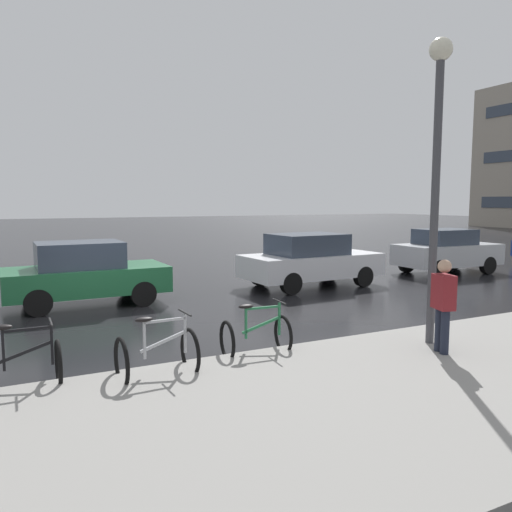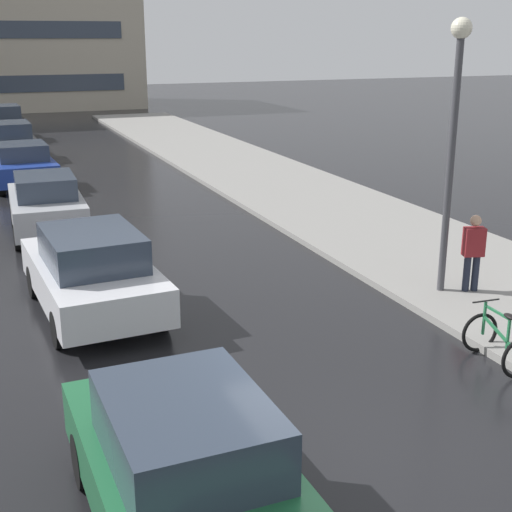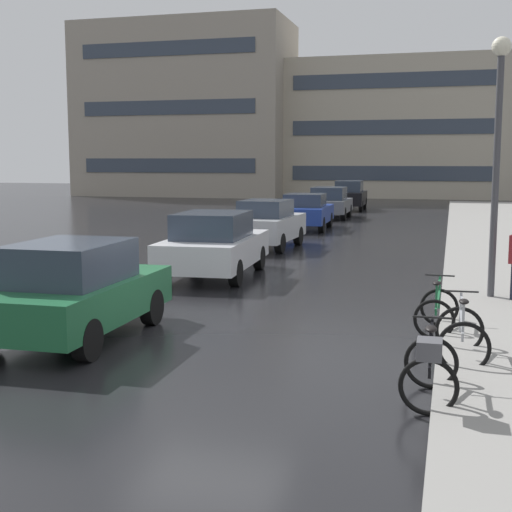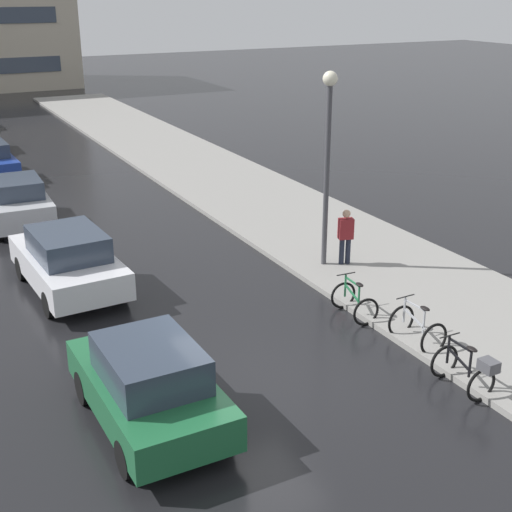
{
  "view_description": "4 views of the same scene",
  "coord_description": "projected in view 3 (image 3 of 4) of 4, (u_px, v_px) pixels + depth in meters",
  "views": [
    {
      "loc": [
        10.97,
        -1.99,
        2.65
      ],
      "look_at": [
        -0.68,
        3.77,
        1.21
      ],
      "focal_mm": 35.0,
      "sensor_mm": 36.0,
      "label": 1
    },
    {
      "loc": [
        -3.91,
        -6.51,
        5.05
      ],
      "look_at": [
        0.66,
        4.8,
        1.25
      ],
      "focal_mm": 50.0,
      "sensor_mm": 36.0,
      "label": 2
    },
    {
      "loc": [
        3.75,
        -10.66,
        2.94
      ],
      "look_at": [
        0.37,
        1.6,
        1.22
      ],
      "focal_mm": 50.0,
      "sensor_mm": 36.0,
      "label": 3
    },
    {
      "loc": [
        -5.54,
        -10.86,
        7.38
      ],
      "look_at": [
        1.35,
        2.44,
        1.67
      ],
      "focal_mm": 50.0,
      "sensor_mm": 36.0,
      "label": 4
    }
  ],
  "objects": [
    {
      "name": "streetlamp",
      "position": [
        498.0,
        132.0,
        14.29
      ],
      "size": [
        0.39,
        0.39,
        5.36
      ],
      "color": "#424247",
      "rests_on": "ground"
    },
    {
      "name": "bicycle_third",
      "position": [
        437.0,
        311.0,
        12.17
      ],
      "size": [
        0.75,
        1.13,
        0.94
      ],
      "color": "black",
      "rests_on": "ground"
    },
    {
      "name": "building_facade_side",
      "position": [
        186.0,
        111.0,
        58.88
      ],
      "size": [
        17.26,
        8.04,
        13.92
      ],
      "color": "#9E9384",
      "rests_on": "ground"
    },
    {
      "name": "ground_plane",
      "position": [
        208.0,
        342.0,
        11.56
      ],
      "size": [
        140.0,
        140.0,
        0.0
      ],
      "primitive_type": "plane",
      "color": "black"
    },
    {
      "name": "car_grey",
      "position": [
        329.0,
        202.0,
        36.07
      ],
      "size": [
        2.01,
        3.81,
        1.58
      ],
      "color": "slate",
      "rests_on": "ground"
    },
    {
      "name": "bicycle_nearest",
      "position": [
        430.0,
        366.0,
        8.53
      ],
      "size": [
        0.7,
        1.34,
        0.99
      ],
      "color": "black",
      "rests_on": "ground"
    },
    {
      "name": "car_green",
      "position": [
        74.0,
        290.0,
        11.72
      ],
      "size": [
        1.95,
        3.97,
        1.62
      ],
      "color": "#1E6038",
      "rests_on": "ground"
    },
    {
      "name": "car_blue",
      "position": [
        305.0,
        211.0,
        30.27
      ],
      "size": [
        2.07,
        4.03,
        1.52
      ],
      "color": "navy",
      "rests_on": "ground"
    },
    {
      "name": "building_facade_main",
      "position": [
        396.0,
        130.0,
        58.05
      ],
      "size": [
        18.25,
        10.12,
        10.73
      ],
      "color": "#B2A893",
      "rests_on": "ground"
    },
    {
      "name": "car_white",
      "position": [
        214.0,
        244.0,
        18.02
      ],
      "size": [
        2.2,
        4.42,
        1.64
      ],
      "color": "silver",
      "rests_on": "ground"
    },
    {
      "name": "bicycle_second",
      "position": [
        462.0,
        336.0,
        10.33
      ],
      "size": [
        0.79,
        1.13,
        1.0
      ],
      "color": "black",
      "rests_on": "ground"
    },
    {
      "name": "car_black",
      "position": [
        349.0,
        195.0,
        42.08
      ],
      "size": [
        1.94,
        3.95,
        1.72
      ],
      "color": "black",
      "rests_on": "ground"
    },
    {
      "name": "car_silver",
      "position": [
        267.0,
        224.0,
        23.8
      ],
      "size": [
        1.9,
        3.9,
        1.62
      ],
      "color": "#B2B5BA",
      "rests_on": "ground"
    }
  ]
}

